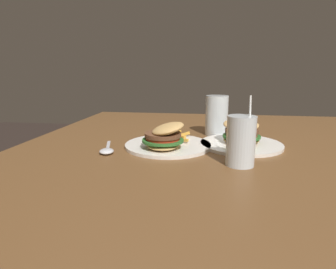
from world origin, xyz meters
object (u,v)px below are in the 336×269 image
Objects in this scene: meal_plate_near at (166,140)px; juice_glass at (241,142)px; beer_glass at (217,116)px; meal_plate_far at (241,138)px; spoon at (107,151)px.

meal_plate_near is 0.25m from juice_glass.
meal_plate_far is at bearing 27.50° from beer_glass.
juice_glass reaches higher than spoon.
juice_glass is at bearing 8.65° from beer_glass.
meal_plate_near is at bearing 96.25° from spoon.
juice_glass is at bearing 64.61° from spoon.
juice_glass is at bearing -7.04° from meal_plate_far.
beer_glass is 0.89× the size of spoon.
meal_plate_near is 0.18m from spoon.
juice_glass reaches higher than meal_plate_far.
juice_glass is 0.20m from meal_plate_far.
juice_glass is at bearing 58.52° from meal_plate_near.
beer_glass reaches higher than meal_plate_far.
spoon is at bearing -66.84° from meal_plate_near.
juice_glass is (0.34, 0.05, -0.01)m from beer_glass.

